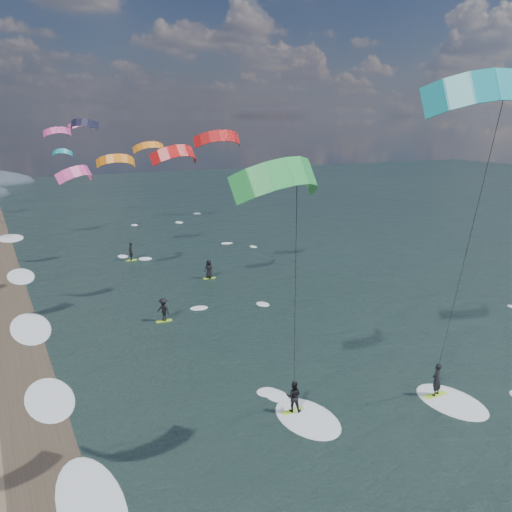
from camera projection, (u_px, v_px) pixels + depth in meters
name	position (u px, v px, depth m)	size (l,w,h in m)	color
wet_sand_strip	(41.00, 455.00, 23.90)	(3.00, 240.00, 0.00)	#382D23
kitesurfer_near_a	(491.00, 169.00, 20.46)	(7.72, 8.32, 15.81)	#B2F32B
kitesurfer_near_b	(299.00, 274.00, 20.82)	(6.92, 8.53, 13.25)	#B2F32B
far_kitesurfers	(169.00, 281.00, 46.23)	(7.87, 19.03, 1.82)	#B2F32B
bg_kite_field	(109.00, 141.00, 60.19)	(15.52, 64.03, 6.08)	#D83F8C
shoreline_surf	(56.00, 400.00, 28.55)	(2.40, 79.40, 0.11)	white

